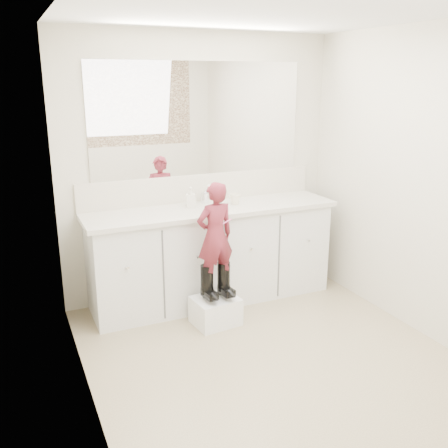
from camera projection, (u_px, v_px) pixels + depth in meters
name	position (u px, v px, depth m)	size (l,w,h in m)	color
floor	(277.00, 363.00, 3.63)	(3.00, 3.00, 0.00)	#7F6B53
ceiling	(289.00, 7.00, 2.96)	(3.00, 3.00, 0.00)	white
wall_back	(200.00, 168.00, 4.61)	(2.60, 2.60, 0.00)	beige
wall_left	(81.00, 226.00, 2.78)	(3.00, 3.00, 0.00)	beige
wall_right	(430.00, 186.00, 3.80)	(3.00, 3.00, 0.00)	beige
vanity_cabinet	(212.00, 256.00, 4.58)	(2.20, 0.55, 0.85)	silver
countertop	(212.00, 209.00, 4.44)	(2.28, 0.58, 0.04)	beige
backsplash	(201.00, 188.00, 4.65)	(2.28, 0.03, 0.25)	beige
mirror	(200.00, 119.00, 4.47)	(2.00, 0.02, 1.00)	white
faucet	(205.00, 198.00, 4.57)	(0.08, 0.08, 0.10)	silver
cup	(235.00, 199.00, 4.53)	(0.10, 0.10, 0.10)	#F1E4C1
soap_bottle	(191.00, 197.00, 4.41)	(0.08, 0.08, 0.18)	silver
step_stool	(216.00, 311.00, 4.19)	(0.36, 0.30, 0.23)	white
boot_left	(207.00, 283.00, 4.08)	(0.11, 0.20, 0.30)	black
boot_right	(224.00, 280.00, 4.14)	(0.11, 0.20, 0.30)	black
toddler	(215.00, 236.00, 4.00)	(0.32, 0.21, 0.89)	#B03649
toothbrush	(224.00, 223.00, 3.98)	(0.01, 0.01, 0.14)	pink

